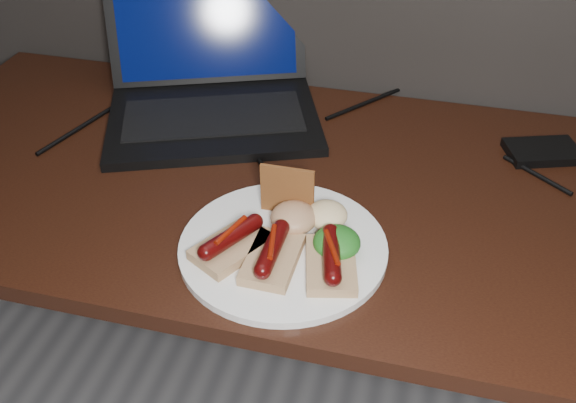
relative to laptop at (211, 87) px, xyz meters
The scene contains 12 objects.
desk 0.29m from the laptop, 51.78° to the right, with size 1.40×0.70×0.75m.
laptop is the anchor object (origin of this frame).
hard_drive 0.64m from the laptop, ahead, with size 0.13×0.08×0.02m, color black.
desk_cables 0.20m from the laptop, 20.78° to the right, with size 0.94×0.43×0.01m.
plate 0.46m from the laptop, 57.11° to the right, with size 0.31×0.31×0.01m, color white.
bread_sausage_left 0.45m from the laptop, 66.82° to the right, with size 0.12×0.13×0.04m.
bread_sausage_center 0.49m from the laptop, 60.33° to the right, with size 0.07×0.12×0.04m.
bread_sausage_right 0.53m from the laptop, 51.93° to the right, with size 0.09×0.13×0.04m.
crispbread 0.38m from the laptop, 52.55° to the right, with size 0.09×0.01×0.09m, color #955828.
salad_greens 0.50m from the laptop, 49.27° to the right, with size 0.07×0.07×0.04m, color #105016.
salsa_mound 0.42m from the laptop, 53.36° to the right, with size 0.07×0.07×0.04m, color maroon.
coleslaw_mound 0.44m from the laptop, 46.69° to the right, with size 0.06×0.06×0.04m, color #F0E5CF.
Camera 1 is at (0.27, 0.50, 1.40)m, focal length 40.00 mm.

